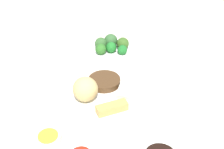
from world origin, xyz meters
The scene contains 15 objects.
tabletop centered at (0.00, 0.00, 0.01)m, with size 2.20×2.20×0.02m, color beige.
main_plate centered at (0.05, -0.01, 0.03)m, with size 0.26×0.26×0.02m, color white.
rice_scoop centered at (0.11, -0.01, 0.07)m, with size 0.08×0.08×0.08m, color tan.
spring_roll centered at (0.05, 0.05, 0.05)m, with size 0.09×0.03×0.02m, color tan.
crab_rangoon_wonton centered at (-0.02, -0.01, 0.04)m, with size 0.07×0.07×0.01m, color beige.
stir_fry_heap centered at (0.05, -0.08, 0.05)m, with size 0.10×0.10×0.02m, color #4E351D.
broccoli_plate centered at (-0.02, -0.29, 0.03)m, with size 0.21×0.21×0.01m, color white.
broccoli_floret_0 centered at (-0.01, -0.28, 0.05)m, with size 0.04×0.04×0.04m, color #207528.
broccoli_floret_1 centered at (-0.06, -0.30, 0.06)m, with size 0.05×0.05×0.05m, color #3A6124.
broccoli_floret_2 centered at (0.02, -0.31, 0.06)m, with size 0.05×0.05×0.05m, color #366230.
broccoli_floret_3 centered at (-0.02, -0.32, 0.06)m, with size 0.05×0.05×0.05m, color #366334.
broccoli_floret_5 centered at (0.03, -0.28, 0.05)m, with size 0.04×0.04×0.04m, color #2F6E26.
broccoli_floret_6 centered at (-0.05, -0.26, 0.05)m, with size 0.04×0.04×0.04m, color #1F722A.
sauce_ramekin_hot_mustard centered at (0.23, 0.12, 0.03)m, with size 0.06×0.06×0.02m, color white.
sauce_ramekin_hot_mustard_liquid centered at (0.23, 0.12, 0.04)m, with size 0.05×0.05×0.00m, color yellow.
Camera 1 is at (0.16, 0.67, 0.60)m, focal length 46.62 mm.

